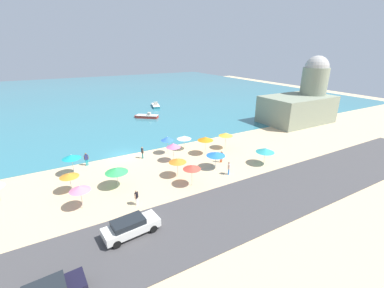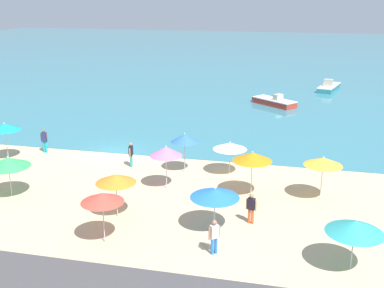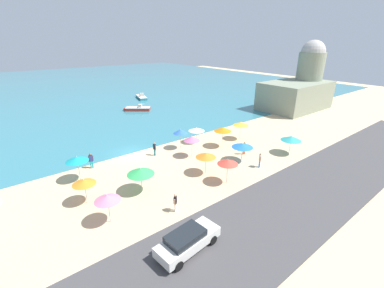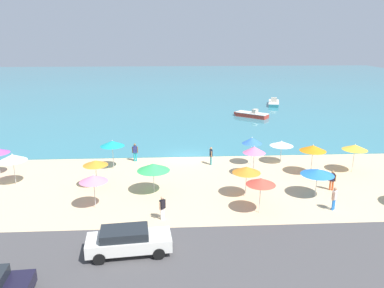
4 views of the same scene
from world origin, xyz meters
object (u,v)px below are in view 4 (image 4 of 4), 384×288
Objects in this scene: beach_umbrella_10 at (318,172)px; bather_3 at (332,179)px; beach_umbrella_11 at (12,158)px; beach_umbrella_13 at (112,143)px; skiff_offshore at (252,115)px; skiff_nearshore at (274,103)px; parked_car_0 at (128,240)px; beach_umbrella_4 at (247,170)px; beach_umbrella_2 at (93,178)px; bather_4 at (334,197)px; beach_umbrella_8 at (252,141)px; bather_1 at (162,206)px; beach_umbrella_7 at (282,144)px; bather_0 at (135,151)px; beach_umbrella_0 at (254,150)px; bather_2 at (211,155)px; beach_umbrella_6 at (355,147)px; beach_umbrella_9 at (261,181)px; beach_umbrella_12 at (313,148)px; beach_umbrella_14 at (153,167)px; beach_umbrella_5 at (95,163)px.

bather_3 is (1.66, 1.08, -1.04)m from beach_umbrella_10.
beach_umbrella_10 is 23.37m from beach_umbrella_11.
beach_umbrella_13 reaches higher than beach_umbrella_10.
beach_umbrella_13 is 0.55× the size of skiff_offshore.
beach_umbrella_10 reaches higher than skiff_nearshore.
skiff_nearshore is at bearing 65.67° from parked_car_0.
beach_umbrella_4 is 0.90× the size of beach_umbrella_13.
beach_umbrella_10 reaches higher than skiff_offshore.
bather_4 is (16.28, -1.24, -1.24)m from beach_umbrella_2.
bather_3 is at bearing -51.65° from beach_umbrella_8.
beach_umbrella_10 is at bearing 14.70° from bather_1.
bather_0 is (-13.58, 1.22, -0.89)m from beach_umbrella_7.
beach_umbrella_0 is at bearing 121.35° from bather_4.
beach_umbrella_13 is 1.58× the size of bather_2.
parked_car_0 is at bearing -46.33° from beach_umbrella_11.
beach_umbrella_11 is (-23.08, 3.68, 0.30)m from beach_umbrella_10.
parked_car_0 is at bearing -114.33° from skiff_nearshore.
beach_umbrella_6 is at bearing 56.29° from bather_4.
beach_umbrella_6 is at bearing 15.54° from beach_umbrella_2.
bather_4 is (5.14, 0.11, -1.32)m from beach_umbrella_9.
beach_umbrella_12 is (6.45, 4.14, 0.27)m from beach_umbrella_4.
beach_umbrella_10 is 0.91× the size of beach_umbrella_13.
beach_umbrella_8 is at bearing -173.87° from beach_umbrella_7.
beach_umbrella_9 is 0.53× the size of skiff_offshore.
beach_umbrella_10 reaches higher than bather_2.
skiff_offshore is at bearing 68.07° from bather_1.
parked_car_0 is (-1.78, -3.94, -0.06)m from bather_1.
beach_umbrella_8 is 1.07× the size of beach_umbrella_14.
skiff_nearshore is 1.18× the size of skiff_offshore.
beach_umbrella_14 reaches higher than beach_umbrella_5.
skiff_nearshore is (10.12, 29.66, -1.88)m from beach_umbrella_8.
beach_umbrella_12 reaches higher than beach_umbrella_7.
beach_umbrella_14 is 0.53× the size of parked_car_0.
beach_umbrella_4 is 5.17m from beach_umbrella_10.
beach_umbrella_9 is at bearing -40.02° from beach_umbrella_13.
beach_umbrella_11 reaches higher than beach_umbrella_9.
beach_umbrella_2 reaches higher than beach_umbrella_14.
bather_2 is 15.58m from parked_car_0.
beach_umbrella_2 reaches higher than bather_4.
beach_umbrella_12 reaches higher than parked_car_0.
beach_umbrella_7 is 0.45× the size of skiff_offshore.
beach_umbrella_0 is 12.90m from beach_umbrella_5.
beach_umbrella_10 is 2.48m from bather_4.
bather_3 is 3.54m from bather_4.
beach_umbrella_6 is 0.45× the size of skiff_nearshore.
beach_umbrella_13 is 18.65m from bather_4.
beach_umbrella_12 is at bearing 30.64° from bather_1.
beach_umbrella_8 is at bearing 34.45° from beach_umbrella_14.
beach_umbrella_4 is 6.22m from bather_4.
beach_umbrella_4 is 0.99× the size of beach_umbrella_10.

